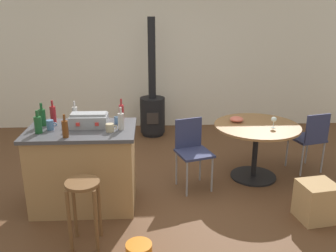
{
  "coord_description": "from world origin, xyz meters",
  "views": [
    {
      "loc": [
        -0.09,
        -4.09,
        2.24
      ],
      "look_at": [
        0.11,
        0.24,
        0.81
      ],
      "focal_mm": 39.39,
      "sensor_mm": 36.0,
      "label": 1
    }
  ],
  "objects_px": {
    "wine_glass": "(274,120)",
    "cup_0": "(118,120)",
    "bottle_5": "(121,121)",
    "kitchen_island": "(84,167)",
    "wood_stove": "(152,108)",
    "toolbox": "(89,120)",
    "bottle_4": "(121,112)",
    "cardboard_box": "(316,201)",
    "folding_chair_near": "(192,148)",
    "bottle_2": "(38,124)",
    "serving_bowl": "(237,119)",
    "bottle_0": "(53,114)",
    "bottle_6": "(75,114)",
    "dining_table": "(256,137)",
    "bottle_3": "(65,129)",
    "wooden_stool": "(84,200)",
    "cup_1": "(110,128)",
    "folding_chair_far": "(310,137)",
    "cup_2": "(50,125)",
    "bottle_1": "(42,117)"
  },
  "relations": [
    {
      "from": "wine_glass",
      "to": "cardboard_box",
      "type": "distance_m",
      "value": 1.15
    },
    {
      "from": "folding_chair_near",
      "to": "bottle_3",
      "type": "height_order",
      "value": "bottle_3"
    },
    {
      "from": "dining_table",
      "to": "bottle_6",
      "type": "bearing_deg",
      "value": -170.96
    },
    {
      "from": "folding_chair_far",
      "to": "cup_1",
      "type": "xyz_separation_m",
      "value": [
        -2.62,
        -0.87,
        0.46
      ]
    },
    {
      "from": "bottle_2",
      "to": "cup_1",
      "type": "distance_m",
      "value": 0.76
    },
    {
      "from": "bottle_0",
      "to": "cardboard_box",
      "type": "relative_size",
      "value": 0.61
    },
    {
      "from": "folding_chair_near",
      "to": "bottle_5",
      "type": "bearing_deg",
      "value": -151.74
    },
    {
      "from": "folding_chair_near",
      "to": "folding_chair_far",
      "type": "xyz_separation_m",
      "value": [
        1.67,
        0.35,
        -0.01
      ]
    },
    {
      "from": "wood_stove",
      "to": "cup_2",
      "type": "distance_m",
      "value": 2.72
    },
    {
      "from": "serving_bowl",
      "to": "folding_chair_far",
      "type": "bearing_deg",
      "value": -0.81
    },
    {
      "from": "dining_table",
      "to": "cardboard_box",
      "type": "height_order",
      "value": "dining_table"
    },
    {
      "from": "dining_table",
      "to": "cup_2",
      "type": "distance_m",
      "value": 2.6
    },
    {
      "from": "bottle_4",
      "to": "wooden_stool",
      "type": "bearing_deg",
      "value": -105.96
    },
    {
      "from": "bottle_6",
      "to": "wine_glass",
      "type": "bearing_deg",
      "value": 5.64
    },
    {
      "from": "wooden_stool",
      "to": "folding_chair_far",
      "type": "relative_size",
      "value": 0.78
    },
    {
      "from": "wine_glass",
      "to": "bottle_5",
      "type": "bearing_deg",
      "value": -163.93
    },
    {
      "from": "kitchen_island",
      "to": "cup_2",
      "type": "distance_m",
      "value": 0.61
    },
    {
      "from": "bottle_4",
      "to": "cardboard_box",
      "type": "relative_size",
      "value": 0.61
    },
    {
      "from": "bottle_2",
      "to": "toolbox",
      "type": "bearing_deg",
      "value": 20.92
    },
    {
      "from": "toolbox",
      "to": "bottle_5",
      "type": "bearing_deg",
      "value": -18.33
    },
    {
      "from": "wooden_stool",
      "to": "cup_1",
      "type": "distance_m",
      "value": 0.85
    },
    {
      "from": "kitchen_island",
      "to": "wood_stove",
      "type": "xyz_separation_m",
      "value": [
        0.8,
        2.4,
        0.03
      ]
    },
    {
      "from": "cup_1",
      "to": "cup_0",
      "type": "bearing_deg",
      "value": 78.43
    },
    {
      "from": "bottle_5",
      "to": "dining_table",
      "type": "bearing_deg",
      "value": 21.16
    },
    {
      "from": "bottle_5",
      "to": "toolbox",
      "type": "bearing_deg",
      "value": 161.67
    },
    {
      "from": "bottle_3",
      "to": "toolbox",
      "type": "bearing_deg",
      "value": 61.19
    },
    {
      "from": "dining_table",
      "to": "bottle_1",
      "type": "bearing_deg",
      "value": -169.63
    },
    {
      "from": "wine_glass",
      "to": "cup_0",
      "type": "bearing_deg",
      "value": -170.58
    },
    {
      "from": "kitchen_island",
      "to": "cup_0",
      "type": "relative_size",
      "value": 11.22
    },
    {
      "from": "bottle_6",
      "to": "cup_0",
      "type": "distance_m",
      "value": 0.51
    },
    {
      "from": "folding_chair_near",
      "to": "bottle_4",
      "type": "bearing_deg",
      "value": -172.14
    },
    {
      "from": "dining_table",
      "to": "bottle_3",
      "type": "relative_size",
      "value": 4.55
    },
    {
      "from": "folding_chair_far",
      "to": "cup_2",
      "type": "xyz_separation_m",
      "value": [
        -3.28,
        -0.77,
        0.48
      ]
    },
    {
      "from": "toolbox",
      "to": "serving_bowl",
      "type": "bearing_deg",
      "value": 20.77
    },
    {
      "from": "toolbox",
      "to": "bottle_6",
      "type": "relative_size",
      "value": 1.64
    },
    {
      "from": "bottle_0",
      "to": "wine_glass",
      "type": "xyz_separation_m",
      "value": [
        2.69,
        0.24,
        -0.19
      ]
    },
    {
      "from": "kitchen_island",
      "to": "bottle_3",
      "type": "height_order",
      "value": "bottle_3"
    },
    {
      "from": "bottle_2",
      "to": "wine_glass",
      "type": "distance_m",
      "value": 2.83
    },
    {
      "from": "bottle_6",
      "to": "bottle_0",
      "type": "bearing_deg",
      "value": -179.48
    },
    {
      "from": "toolbox",
      "to": "wine_glass",
      "type": "bearing_deg",
      "value": 10.62
    },
    {
      "from": "cup_0",
      "to": "bottle_0",
      "type": "bearing_deg",
      "value": 173.97
    },
    {
      "from": "wood_stove",
      "to": "toolbox",
      "type": "height_order",
      "value": "wood_stove"
    },
    {
      "from": "bottle_2",
      "to": "cup_2",
      "type": "xyz_separation_m",
      "value": [
        0.1,
        0.1,
        -0.04
      ]
    },
    {
      "from": "bottle_0",
      "to": "bottle_5",
      "type": "height_order",
      "value": "bottle_0"
    },
    {
      "from": "cup_2",
      "to": "bottle_4",
      "type": "bearing_deg",
      "value": 21.87
    },
    {
      "from": "folding_chair_far",
      "to": "cardboard_box",
      "type": "xyz_separation_m",
      "value": [
        -0.4,
        -1.2,
        -0.3
      ]
    },
    {
      "from": "wood_stove",
      "to": "bottle_2",
      "type": "distance_m",
      "value": 2.86
    },
    {
      "from": "wooden_stool",
      "to": "bottle_3",
      "type": "height_order",
      "value": "bottle_3"
    },
    {
      "from": "bottle_5",
      "to": "cup_0",
      "type": "xyz_separation_m",
      "value": [
        -0.06,
        0.22,
        -0.06
      ]
    },
    {
      "from": "kitchen_island",
      "to": "bottle_4",
      "type": "bearing_deg",
      "value": 32.86
    }
  ]
}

